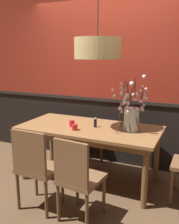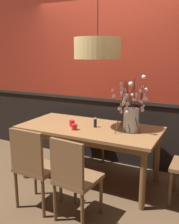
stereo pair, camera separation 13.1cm
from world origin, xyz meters
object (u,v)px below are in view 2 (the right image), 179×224
(vase_with_blossoms, at_px, (131,116))
(condiment_bottle, at_px, (95,123))
(chair_far_side_left, at_px, (99,125))
(candle_holder_nearer_center, at_px, (74,127))
(dining_table, at_px, (90,133))
(candle_holder_nearer_edge, at_px, (72,123))
(chair_near_side_left, at_px, (33,164))
(chair_near_side_right, at_px, (74,176))
(pendant_lamp, at_px, (98,48))

(vase_with_blossoms, bearing_deg, condiment_bottle, -174.87)
(chair_far_side_left, height_order, condiment_bottle, chair_far_side_left)
(candle_holder_nearer_center, bearing_deg, condiment_bottle, 50.31)
(dining_table, bearing_deg, candle_holder_nearer_edge, -159.31)
(dining_table, distance_m, candle_holder_nearer_center, 0.27)
(dining_table, relative_size, chair_far_side_left, 1.89)
(chair_near_side_left, bearing_deg, chair_near_side_right, 0.57)
(dining_table, relative_size, vase_with_blossoms, 2.63)
(vase_with_blossoms, relative_size, condiment_bottle, 5.52)
(chair_far_side_left, bearing_deg, candle_holder_nearer_center, -82.68)
(chair_far_side_left, bearing_deg, vase_with_blossoms, -44.36)
(dining_table, bearing_deg, candle_holder_nearer_center, -118.23)
(dining_table, height_order, pendant_lamp, pendant_lamp)
(dining_table, relative_size, chair_near_side_right, 2.02)
(pendant_lamp, bearing_deg, vase_with_blossoms, 9.96)
(dining_table, distance_m, chair_far_side_left, 0.88)
(chair_near_side_right, distance_m, chair_far_side_left, 1.78)
(vase_with_blossoms, bearing_deg, dining_table, -173.81)
(vase_with_blossoms, distance_m, pendant_lamp, 0.92)
(chair_near_side_right, height_order, candle_holder_nearer_center, chair_near_side_right)
(chair_near_side_right, relative_size, candle_holder_nearer_center, 11.89)
(chair_near_side_right, bearing_deg, dining_table, 106.85)
(chair_near_side_right, height_order, chair_near_side_left, chair_near_side_left)
(condiment_bottle, bearing_deg, vase_with_blossoms, 5.13)
(chair_near_side_left, xyz_separation_m, candle_holder_nearer_edge, (0.02, 0.79, 0.27))
(vase_with_blossoms, bearing_deg, pendant_lamp, -170.04)
(pendant_lamp, bearing_deg, chair_near_side_right, -80.25)
(chair_near_side_right, xyz_separation_m, chair_near_side_left, (-0.51, -0.01, 0.02))
(candle_holder_nearer_edge, bearing_deg, chair_near_side_left, -91.75)
(dining_table, relative_size, candle_holder_nearer_edge, 22.05)
(vase_with_blossoms, height_order, condiment_bottle, vase_with_blossoms)
(vase_with_blossoms, xyz_separation_m, candle_holder_nearer_center, (-0.66, -0.27, -0.16))
(candle_holder_nearer_center, bearing_deg, chair_near_side_left, -101.18)
(chair_near_side_left, xyz_separation_m, candle_holder_nearer_center, (0.13, 0.67, 0.27))
(dining_table, xyz_separation_m, pendant_lamp, (0.12, -0.02, 1.09))
(dining_table, xyz_separation_m, chair_near_side_left, (-0.24, -0.88, -0.15))
(vase_with_blossoms, xyz_separation_m, candle_holder_nearer_edge, (-0.77, -0.14, -0.16))
(dining_table, xyz_separation_m, condiment_bottle, (0.08, 0.02, 0.14))
(vase_with_blossoms, height_order, candle_holder_nearer_center, vase_with_blossoms)
(chair_near_side_left, relative_size, condiment_bottle, 7.39)
(dining_table, bearing_deg, chair_near_side_left, -105.57)
(dining_table, bearing_deg, pendant_lamp, -7.82)
(candle_holder_nearer_center, relative_size, pendant_lamp, 0.08)
(chair_far_side_left, height_order, candle_holder_nearer_edge, chair_far_side_left)
(chair_far_side_left, height_order, vase_with_blossoms, vase_with_blossoms)
(chair_near_side_right, xyz_separation_m, vase_with_blossoms, (0.28, 0.93, 0.45))
(chair_far_side_left, distance_m, pendant_lamp, 1.54)
(chair_near_side_left, bearing_deg, candle_holder_nearer_edge, 88.25)
(chair_far_side_left, xyz_separation_m, candle_holder_nearer_edge, (0.03, -0.92, 0.26))
(vase_with_blossoms, xyz_separation_m, condiment_bottle, (-0.47, -0.04, -0.14))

